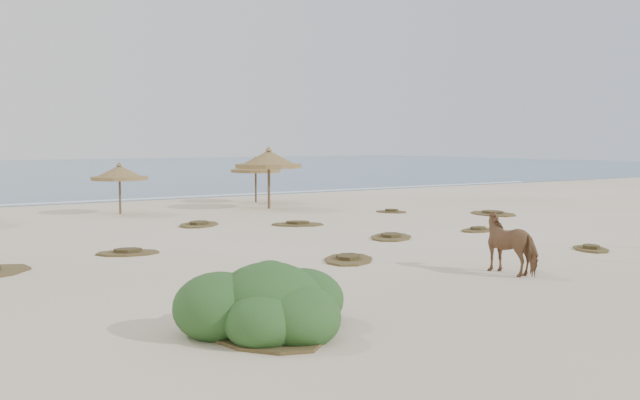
{
  "coord_description": "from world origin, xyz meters",
  "views": [
    {
      "loc": [
        -12.0,
        -14.52,
        3.37
      ],
      "look_at": [
        0.92,
        5.0,
        1.45
      ],
      "focal_mm": 40.0,
      "sensor_mm": 36.0,
      "label": 1
    }
  ],
  "objects": [
    {
      "name": "palapa_3",
      "position": [
        -1.51,
        18.26,
        1.89
      ],
      "size": [
        3.35,
        3.35,
        2.44
      ],
      "rotation": [
        0.0,
        0.0,
        0.36
      ],
      "color": "brown",
      "rests_on": "ground"
    },
    {
      "name": "scrub_13",
      "position": [
        -0.34,
        11.97,
        0.05
      ],
      "size": [
        2.63,
        2.69,
        0.16
      ],
      "rotation": [
        0.0,
        0.0,
        0.84
      ],
      "color": "brown",
      "rests_on": "ground"
    },
    {
      "name": "ground",
      "position": [
        0.0,
        0.0,
        0.0
      ],
      "size": [
        160.0,
        160.0,
        0.0
      ],
      "primitive_type": "plane",
      "color": "beige",
      "rests_on": "ground"
    },
    {
      "name": "scrub_10",
      "position": [
        9.5,
        11.78,
        0.05
      ],
      "size": [
        1.64,
        1.81,
        0.16
      ],
      "rotation": [
        0.0,
        0.0,
        2.12
      ],
      "color": "brown",
      "rests_on": "ground"
    },
    {
      "name": "scrub_11",
      "position": [
        -6.26,
        -4.18,
        0.05
      ],
      "size": [
        2.14,
        2.54,
        0.16
      ],
      "rotation": [
        0.0,
        0.0,
        1.98
      ],
      "color": "brown",
      "rests_on": "ground"
    },
    {
      "name": "scrub_5",
      "position": [
        12.85,
        8.46,
        0.05
      ],
      "size": [
        2.24,
        2.96,
        0.16
      ],
      "rotation": [
        0.0,
        0.0,
        1.36
      ],
      "color": "brown",
      "rests_on": "ground"
    },
    {
      "name": "scrub_2",
      "position": [
        -5.13,
        6.35,
        0.05
      ],
      "size": [
        2.18,
        1.78,
        0.16
      ],
      "rotation": [
        0.0,
        0.0,
        2.81
      ],
      "color": "brown",
      "rests_on": "ground"
    },
    {
      "name": "scrub_9",
      "position": [
        -0.29,
        1.71,
        0.05
      ],
      "size": [
        2.43,
        2.5,
        0.16
      ],
      "rotation": [
        0.0,
        0.0,
        0.85
      ],
      "color": "brown",
      "rests_on": "ground"
    },
    {
      "name": "foam_line",
      "position": [
        0.0,
        26.0,
        0.0
      ],
      "size": [
        70.0,
        0.6,
        0.01
      ],
      "primitive_type": "cube",
      "color": "white",
      "rests_on": "ground"
    },
    {
      "name": "scrub_4",
      "position": [
        7.72,
        4.44,
        0.05
      ],
      "size": [
        1.7,
        1.22,
        0.16
      ],
      "rotation": [
        0.0,
        0.0,
        0.13
      ],
      "color": "brown",
      "rests_on": "ground"
    },
    {
      "name": "horse",
      "position": [
        2.09,
        -2.17,
        0.76
      ],
      "size": [
        0.94,
        1.86,
        1.53
      ],
      "primitive_type": "imported",
      "rotation": [
        0.0,
        0.0,
        3.21
      ],
      "color": "brown",
      "rests_on": "ground"
    },
    {
      "name": "palapa_4",
      "position": [
        6.8,
        20.36,
        2.0
      ],
      "size": [
        3.16,
        3.16,
        2.57
      ],
      "rotation": [
        0.0,
        0.0,
        0.16
      ],
      "color": "brown",
      "rests_on": "ground"
    },
    {
      "name": "scrub_7",
      "position": [
        3.04,
        9.84,
        0.05
      ],
      "size": [
        2.54,
        2.32,
        0.16
      ],
      "rotation": [
        0.0,
        0.0,
        2.57
      ],
      "color": "brown",
      "rests_on": "ground"
    },
    {
      "name": "scrub_3",
      "position": [
        3.72,
        4.72,
        0.05
      ],
      "size": [
        2.55,
        2.51,
        0.16
      ],
      "rotation": [
        0.0,
        0.0,
        0.75
      ],
      "color": "brown",
      "rests_on": "ground"
    },
    {
      "name": "bush",
      "position": [
        -5.93,
        -3.7,
        0.48
      ],
      "size": [
        3.24,
        2.86,
        1.45
      ],
      "rotation": [
        0.0,
        0.0,
        -0.03
      ],
      "color": "#345A26",
      "rests_on": "ground"
    },
    {
      "name": "scrub_12",
      "position": [
        7.16,
        -0.87,
        0.05
      ],
      "size": [
        1.65,
        1.81,
        0.16
      ],
      "rotation": [
        0.0,
        0.0,
        1.0
      ],
      "color": "brown",
      "rests_on": "ground"
    },
    {
      "name": "palapa_5",
      "position": [
        5.6,
        16.74,
        2.44
      ],
      "size": [
        4.22,
        4.22,
        3.15
      ],
      "rotation": [
        0.0,
        0.0,
        0.31
      ],
      "color": "brown",
      "rests_on": "ground"
    }
  ]
}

